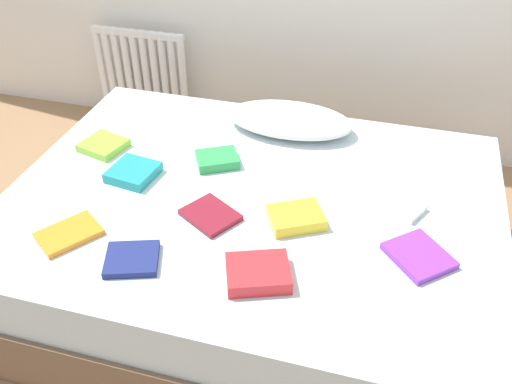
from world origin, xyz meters
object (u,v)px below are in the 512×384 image
object	(u,v)px
textbook_orange	(69,234)
textbook_white	(394,203)
textbook_green	(217,160)
textbook_yellow	(296,218)
textbook_red	(258,273)
radiator	(142,73)
textbook_lime	(103,145)
textbook_maroon	(210,215)
bed	(253,242)
pillow	(290,120)
textbook_teal	(133,172)
textbook_navy	(132,259)
textbook_purple	(419,256)

from	to	relation	value
textbook_orange	textbook_white	world-z (taller)	textbook_white
textbook_green	textbook_orange	bearing A→B (deg)	-150.81
textbook_yellow	textbook_white	bearing A→B (deg)	1.91
textbook_red	textbook_white	size ratio (longest dim) A/B	0.91
textbook_white	radiator	bearing A→B (deg)	172.30
textbook_red	textbook_lime	distance (m)	1.06
textbook_yellow	textbook_green	size ratio (longest dim) A/B	1.13
textbook_maroon	bed	bearing A→B (deg)	87.60
textbook_lime	pillow	bearing A→B (deg)	41.50
textbook_teal	textbook_navy	size ratio (longest dim) A/B	1.01
textbook_orange	textbook_white	bearing A→B (deg)	-30.65
bed	textbook_purple	size ratio (longest dim) A/B	9.68
pillow	textbook_green	size ratio (longest dim) A/B	3.41
bed	textbook_maroon	world-z (taller)	textbook_maroon
textbook_yellow	textbook_red	xyz separation A→B (m)	(-0.06, -0.32, 0.00)
radiator	textbook_purple	distance (m)	2.22
textbook_teal	textbook_green	bearing A→B (deg)	39.15
textbook_orange	textbook_red	bearing A→B (deg)	-56.19
radiator	textbook_teal	world-z (taller)	radiator
textbook_teal	textbook_purple	size ratio (longest dim) A/B	0.88
textbook_lime	radiator	bearing A→B (deg)	121.81
textbook_yellow	textbook_orange	bearing A→B (deg)	172.17
textbook_white	textbook_maroon	bearing A→B (deg)	-131.55
textbook_red	textbook_white	distance (m)	0.66
textbook_yellow	textbook_teal	xyz separation A→B (m)	(-0.72, 0.11, -0.00)
textbook_maroon	textbook_green	world-z (taller)	textbook_green
pillow	textbook_maroon	size ratio (longest dim) A/B	3.01
textbook_purple	textbook_green	world-z (taller)	textbook_green
textbook_white	textbook_green	bearing A→B (deg)	-159.82
pillow	textbook_lime	size ratio (longest dim) A/B	3.36
textbook_purple	textbook_lime	size ratio (longest dim) A/B	1.16
textbook_green	textbook_orange	size ratio (longest dim) A/B	0.81
textbook_maroon	textbook_navy	bearing A→B (deg)	-89.97
pillow	textbook_maroon	bearing A→B (deg)	-101.33
bed	textbook_yellow	bearing A→B (deg)	-30.27
pillow	textbook_white	size ratio (longest dim) A/B	2.59
textbook_maroon	textbook_yellow	xyz separation A→B (m)	(0.32, 0.06, 0.01)
textbook_teal	textbook_yellow	bearing A→B (deg)	-0.64
bed	textbook_navy	xyz separation A→B (m)	(-0.30, -0.48, 0.27)
textbook_maroon	textbook_yellow	bearing A→B (deg)	41.52
pillow	bed	bearing A→B (deg)	-92.85
bed	textbook_green	size ratio (longest dim) A/B	11.41
textbook_purple	textbook_red	world-z (taller)	textbook_red
textbook_red	textbook_yellow	bearing A→B (deg)	58.38
textbook_maroon	textbook_orange	distance (m)	0.52
bed	textbook_white	world-z (taller)	textbook_white
textbook_purple	bed	bearing A→B (deg)	-148.48
radiator	textbook_yellow	distance (m)	1.84
textbook_yellow	textbook_lime	xyz separation A→B (m)	(-0.94, 0.27, -0.01)
textbook_lime	textbook_maroon	bearing A→B (deg)	-13.11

